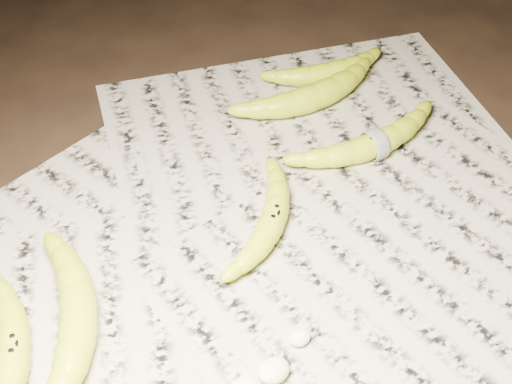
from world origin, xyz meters
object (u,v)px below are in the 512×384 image
banana_taped (375,143)px  banana_left_b (78,316)px  banana_upper_b (329,71)px  banana_center (273,218)px  banana_upper_a (315,95)px  banana_left_a (12,351)px

banana_taped → banana_left_b: bearing=-170.7°
banana_upper_b → banana_left_b: bearing=-143.0°
banana_center → banana_upper_a: bearing=0.7°
banana_center → banana_upper_b: 0.33m
banana_center → banana_upper_b: size_ratio=1.08×
banana_left_b → banana_upper_b: banana_left_b is taller
banana_left_b → banana_taped: banana_left_b is taller
banana_taped → banana_upper_b: 0.18m
banana_left_a → banana_left_b: banana_left_b is taller
banana_left_b → banana_upper_a: size_ratio=1.01×
banana_center → banana_taped: bearing=-29.6°
banana_upper_a → banana_center: bearing=-135.9°
banana_center → banana_taped: 0.20m
banana_center → banana_upper_b: same height
banana_left_a → banana_upper_b: 0.62m
banana_taped → banana_upper_b: (0.05, 0.17, -0.00)m
banana_upper_b → banana_left_a: bearing=-145.5°
banana_left_a → banana_upper_a: size_ratio=0.96×
banana_left_a → banana_taped: size_ratio=0.94×
banana_left_a → banana_left_b: 0.07m
banana_upper_b → banana_center: bearing=-126.1°
banana_left_a → banana_center: (0.33, 0.02, -0.00)m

